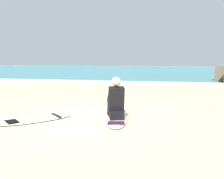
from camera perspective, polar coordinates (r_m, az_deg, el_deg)
name	(u,v)px	position (r m, az deg, el deg)	size (l,w,h in m)	color
ground_plane	(84,119)	(6.12, -6.32, -6.62)	(80.00, 80.00, 0.00)	beige
sea	(149,71)	(28.07, 8.35, 4.14)	(80.00, 28.00, 0.10)	teal
breaking_foam	(132,83)	(14.47, 4.61, 1.53)	(80.00, 0.90, 0.11)	white
surfboard_main	(117,117)	(6.12, 1.09, -6.24)	(0.87, 2.12, 0.08)	#EFE5C6
surfer_seated	(116,102)	(5.84, 0.88, -2.86)	(0.54, 0.77, 0.95)	black
surfboard_spare_near	(36,119)	(6.15, -16.60, -6.45)	(1.53, 1.63, 0.08)	white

